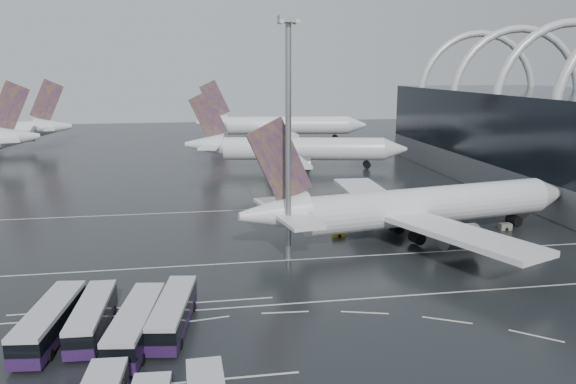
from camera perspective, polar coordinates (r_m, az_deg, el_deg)
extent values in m
plane|color=black|center=(66.01, 7.17, -10.02)|extent=(420.00, 420.00, 0.00)
torus|color=silver|center=(130.06, 26.51, 8.07)|extent=(33.80, 1.80, 33.80)
torus|color=silver|center=(145.87, 22.14, 8.81)|extent=(33.80, 1.80, 33.80)
torus|color=silver|center=(162.36, 18.63, 9.37)|extent=(33.80, 1.80, 33.80)
cube|color=silver|center=(64.25, 7.69, -10.68)|extent=(120.00, 0.25, 0.01)
cube|color=silver|center=(76.81, 4.60, -6.66)|extent=(120.00, 0.25, 0.01)
cube|color=silver|center=(103.04, 0.81, -1.61)|extent=(120.00, 0.25, 0.01)
cube|color=silver|center=(63.76, -14.39, -11.16)|extent=(28.00, 0.25, 0.01)
cylinder|color=white|center=(87.16, 14.19, -1.32)|extent=(40.50, 12.84, 5.58)
cone|color=white|center=(101.70, 24.96, -0.16)|extent=(6.69, 6.54, 5.58)
cone|color=white|center=(75.99, -1.51, -2.21)|extent=(10.48, 7.25, 5.58)
cube|color=#391868|center=(74.80, -0.84, 3.13)|extent=(9.21, 2.27, 11.82)
cube|color=white|center=(76.60, -0.15, -2.08)|extent=(7.43, 17.81, 0.48)
cube|color=white|center=(75.73, 16.85, -4.02)|extent=(15.44, 24.78, 0.77)
cube|color=white|center=(95.30, 8.21, -0.24)|extent=(7.33, 24.20, 0.77)
cylinder|color=slate|center=(80.46, 16.99, -4.35)|extent=(5.80, 4.18, 3.27)
cylinder|color=slate|center=(94.26, 10.69, -1.56)|extent=(5.80, 4.18, 3.27)
cube|color=black|center=(86.09, 11.93, -4.03)|extent=(12.47, 8.17, 2.12)
cylinder|color=white|center=(142.27, 1.58, 4.41)|extent=(40.50, 13.48, 5.77)
cone|color=white|center=(144.10, 10.81, 4.30)|extent=(6.98, 6.83, 5.77)
cone|color=white|center=(144.35, -8.45, 4.80)|extent=(10.89, 7.60, 5.77)
cube|color=#391868|center=(143.38, -8.15, 7.72)|extent=(9.52, 2.45, 12.24)
cube|color=white|center=(144.01, -7.66, 4.81)|extent=(7.89, 18.45, 0.50)
cube|color=white|center=(130.12, -0.19, 3.39)|extent=(7.30, 24.98, 0.80)
cube|color=white|center=(154.73, 0.11, 4.86)|extent=(16.22, 25.62, 0.80)
cylinder|color=slate|center=(133.79, 1.14, 2.86)|extent=(6.03, 4.39, 3.39)
cylinder|color=slate|center=(151.49, 1.20, 4.00)|extent=(6.03, 4.39, 3.39)
cube|color=black|center=(142.95, -0.03, 2.84)|extent=(12.96, 8.58, 2.19)
cylinder|color=white|center=(196.28, 0.00, 6.79)|extent=(42.19, 11.22, 6.23)
cone|color=white|center=(198.85, 7.00, 6.77)|extent=(7.15, 6.96, 6.23)
cone|color=white|center=(196.72, -7.71, 7.00)|extent=(11.41, 7.48, 6.23)
cube|color=#391868|center=(196.03, -7.47, 9.32)|extent=(10.34, 1.89, 13.20)
cube|color=white|center=(196.55, -7.09, 7.02)|extent=(7.13, 19.77, 0.54)
cube|color=white|center=(182.86, -1.16, 6.16)|extent=(9.86, 27.40, 0.86)
cube|color=white|center=(209.54, -1.35, 6.97)|extent=(15.81, 27.83, 0.86)
cylinder|color=slate|center=(186.92, -0.19, 5.70)|extent=(6.30, 4.34, 3.65)
cylinder|color=slate|center=(206.11, -0.42, 6.34)|extent=(6.30, 4.34, 3.65)
cube|color=black|center=(196.61, -1.25, 5.54)|extent=(13.62, 8.37, 2.36)
cone|color=white|center=(168.23, -25.79, 5.04)|extent=(12.64, 9.60, 6.49)
cube|color=#391868|center=(167.50, -26.44, 7.80)|extent=(10.47, 3.93, 13.76)
cube|color=white|center=(168.19, -26.55, 4.96)|extent=(10.94, 20.72, 0.56)
cone|color=white|center=(193.57, -22.76, 6.12)|extent=(12.36, 9.00, 6.44)
cube|color=#391868|center=(192.94, -23.30, 8.52)|extent=(10.53, 3.30, 13.65)
cube|color=white|center=(193.53, -23.42, 6.07)|extent=(9.81, 20.61, 0.56)
cube|color=#26143F|center=(59.23, -22.96, -12.74)|extent=(4.42, 13.42, 1.11)
cube|color=black|center=(58.74, -23.06, -11.67)|extent=(4.45, 13.17, 1.32)
cube|color=silver|center=(58.40, -23.14, -10.87)|extent=(4.42, 13.42, 0.46)
cylinder|color=black|center=(55.40, -23.00, -15.03)|extent=(0.47, 1.05, 1.01)
cylinder|color=black|center=(56.40, -25.78, -14.79)|extent=(0.47, 1.05, 1.01)
cylinder|color=black|center=(62.57, -20.38, -11.55)|extent=(0.47, 1.05, 1.01)
cylinder|color=black|center=(63.46, -22.86, -11.42)|extent=(0.47, 1.05, 1.01)
cube|color=#26143F|center=(59.03, -19.22, -12.59)|extent=(3.19, 12.36, 1.04)
cube|color=black|center=(58.57, -19.30, -11.58)|extent=(3.24, 12.12, 1.23)
cube|color=silver|center=(58.25, -19.36, -10.84)|extent=(3.19, 12.36, 0.42)
cylinder|color=black|center=(55.47, -18.64, -14.66)|extent=(0.37, 0.96, 0.94)
cylinder|color=black|center=(56.05, -21.36, -14.59)|extent=(0.37, 0.96, 0.94)
cylinder|color=black|center=(62.44, -17.27, -11.40)|extent=(0.37, 0.96, 0.94)
cylinder|color=black|center=(62.96, -19.67, -11.38)|extent=(0.37, 0.96, 0.94)
cube|color=#26143F|center=(55.98, -15.13, -13.65)|extent=(4.76, 13.57, 1.12)
cube|color=black|center=(55.46, -15.20, -12.51)|extent=(4.78, 13.31, 1.33)
cube|color=silver|center=(55.09, -15.26, -11.67)|extent=(4.76, 13.57, 0.46)
cylinder|color=black|center=(52.18, -14.62, -16.16)|extent=(0.49, 1.06, 1.02)
cylinder|color=black|center=(52.88, -17.75, -15.96)|extent=(0.49, 1.06, 1.02)
cylinder|color=black|center=(59.60, -12.80, -12.28)|extent=(0.49, 1.06, 1.02)
cylinder|color=black|center=(60.21, -15.51, -12.17)|extent=(0.49, 1.06, 1.02)
cube|color=#26143F|center=(57.73, -11.55, -12.67)|extent=(4.69, 12.94, 1.07)
cube|color=black|center=(57.25, -11.61, -11.61)|extent=(4.70, 12.70, 1.27)
cube|color=silver|center=(56.91, -11.64, -10.82)|extent=(4.69, 12.94, 0.44)
cylinder|color=black|center=(54.10, -10.87, -14.91)|extent=(0.48, 1.01, 0.97)
cylinder|color=black|center=(54.62, -13.77, -14.77)|extent=(0.48, 1.01, 0.97)
cylinder|color=black|center=(61.30, -9.58, -11.43)|extent=(0.48, 1.01, 0.97)
cylinder|color=black|center=(61.76, -12.11, -11.36)|extent=(0.48, 1.01, 0.97)
cylinder|color=gray|center=(72.35, 0.03, 4.70)|extent=(0.77, 0.77, 30.67)
cube|color=gray|center=(71.90, 0.03, 17.16)|extent=(2.41, 2.41, 0.88)
cube|color=silver|center=(71.88, 0.03, 16.90)|extent=(2.19, 2.19, 0.44)
cube|color=#AF8A17|center=(94.26, 16.30, -3.06)|extent=(2.50, 1.47, 1.36)
cube|color=#AF8A17|center=(86.10, 5.18, -4.18)|extent=(1.88, 1.11, 1.03)
cube|color=slate|center=(95.67, 21.20, -3.29)|extent=(1.88, 1.11, 1.02)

